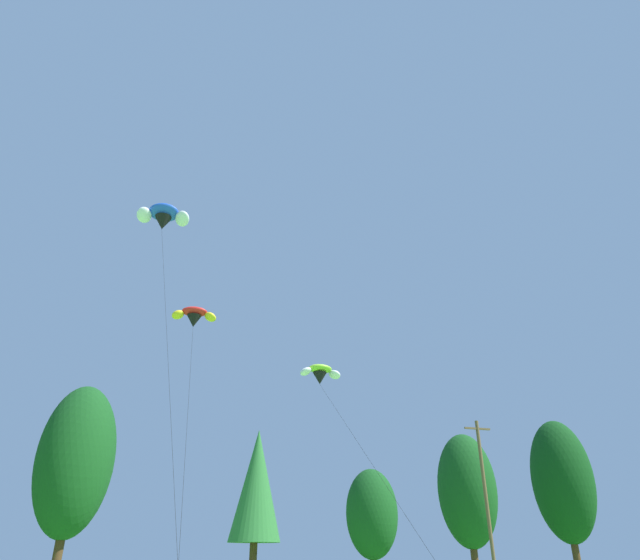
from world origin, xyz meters
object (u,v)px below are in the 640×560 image
(utility_pole, at_px, (486,496))
(parafoil_kite_mid_lime_white, at_px, (320,373))
(parafoil_kite_far_red_yellow, at_px, (194,316))
(parafoil_kite_high_blue_white, at_px, (163,217))

(utility_pole, bearing_deg, parafoil_kite_mid_lime_white, -176.25)
(utility_pole, relative_size, parafoil_kite_mid_lime_white, 0.68)
(utility_pole, relative_size, parafoil_kite_far_red_yellow, 0.68)
(parafoil_kite_high_blue_white, bearing_deg, parafoil_kite_mid_lime_white, 7.89)
(parafoil_kite_high_blue_white, relative_size, parafoil_kite_far_red_yellow, 1.39)
(parafoil_kite_mid_lime_white, xyz_separation_m, parafoil_kite_far_red_yellow, (-9.45, 1.09, 3.92))
(parafoil_kite_mid_lime_white, bearing_deg, parafoil_kite_far_red_yellow, 173.42)
(utility_pole, distance_m, parafoil_kite_far_red_yellow, 25.47)
(utility_pole, xyz_separation_m, parafoil_kite_far_red_yellow, (-22.46, 0.24, 12.00))
(parafoil_kite_high_blue_white, bearing_deg, utility_pole, 5.79)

